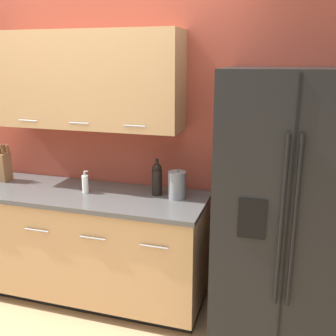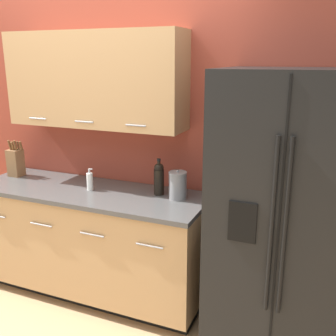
% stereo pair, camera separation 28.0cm
% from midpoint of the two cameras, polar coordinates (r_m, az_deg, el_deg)
% --- Properties ---
extents(wall_back, '(10.00, 0.39, 2.60)m').
position_cam_midpoint_polar(wall_back, '(3.31, -6.73, 6.39)').
color(wall_back, '#993D2D').
rests_on(wall_back, ground_plane).
extents(counter_unit, '(1.92, 0.64, 0.91)m').
position_cam_midpoint_polar(counter_unit, '(3.33, -8.60, -10.46)').
color(counter_unit, black).
rests_on(counter_unit, ground_plane).
extents(refrigerator, '(0.89, 0.77, 1.87)m').
position_cam_midpoint_polar(refrigerator, '(2.67, 19.60, -7.03)').
color(refrigerator, black).
rests_on(refrigerator, ground_plane).
extents(knife_block, '(0.13, 0.11, 0.33)m').
position_cam_midpoint_polar(knife_block, '(3.65, -19.24, 0.84)').
color(knife_block, olive).
rests_on(knife_block, counter_unit).
extents(wine_bottle, '(0.08, 0.08, 0.28)m').
position_cam_midpoint_polar(wine_bottle, '(2.97, 1.37, -1.50)').
color(wine_bottle, black).
rests_on(wine_bottle, counter_unit).
extents(soap_dispenser, '(0.05, 0.05, 0.18)m').
position_cam_midpoint_polar(soap_dispenser, '(3.12, -8.79, -1.94)').
color(soap_dispenser, white).
rests_on(soap_dispenser, counter_unit).
extents(steel_canister, '(0.14, 0.14, 0.22)m').
position_cam_midpoint_polar(steel_canister, '(2.90, 4.19, -2.55)').
color(steel_canister, gray).
rests_on(steel_canister, counter_unit).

